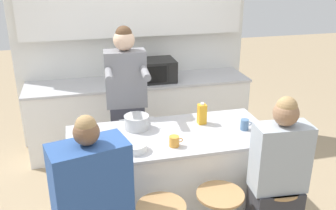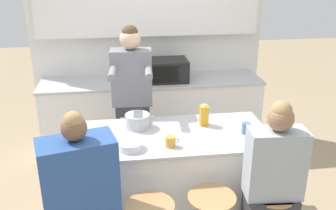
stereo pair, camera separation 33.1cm
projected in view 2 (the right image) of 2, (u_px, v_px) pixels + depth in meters
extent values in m
cube|color=silver|center=(149.00, 41.00, 4.95)|extent=(3.04, 0.06, 2.70)
cube|color=white|center=(149.00, 5.00, 4.68)|extent=(2.80, 0.16, 0.75)
cube|color=white|center=(152.00, 114.00, 4.96)|extent=(2.80, 0.61, 0.89)
cube|color=#BCBCC1|center=(152.00, 81.00, 4.80)|extent=(2.83, 0.64, 0.03)
cube|color=white|center=(169.00, 177.00, 3.49)|extent=(1.77, 0.78, 0.83)
cube|color=#BCBCC1|center=(169.00, 136.00, 3.33)|extent=(1.81, 0.82, 0.03)
cylinder|color=tan|center=(84.00, 209.00, 2.74)|extent=(0.37, 0.37, 0.02)
cylinder|color=tan|center=(150.00, 206.00, 2.77)|extent=(0.37, 0.37, 0.02)
cylinder|color=tan|center=(212.00, 198.00, 2.87)|extent=(0.37, 0.37, 0.02)
cylinder|color=tan|center=(272.00, 193.00, 2.92)|extent=(0.37, 0.37, 0.02)
cube|color=#383842|center=(134.00, 145.00, 4.07)|extent=(0.36, 0.24, 0.97)
cube|color=slate|center=(132.00, 77.00, 3.78)|extent=(0.42, 0.25, 0.57)
cylinder|color=slate|center=(112.00, 73.00, 3.48)|extent=(0.09, 0.32, 0.07)
cylinder|color=slate|center=(149.00, 73.00, 3.50)|extent=(0.09, 0.32, 0.07)
sphere|color=#DBB293|center=(130.00, 39.00, 3.64)|extent=(0.22, 0.22, 0.21)
sphere|color=#513823|center=(130.00, 33.00, 3.62)|extent=(0.17, 0.17, 0.16)
cube|color=#2D5193|center=(79.00, 177.00, 2.60)|extent=(0.57, 0.40, 0.57)
sphere|color=brown|center=(74.00, 128.00, 2.46)|extent=(0.21, 0.21, 0.17)
sphere|color=#A37F51|center=(73.00, 122.00, 2.45)|extent=(0.17, 0.17, 0.14)
cube|color=#9EA8B2|center=(275.00, 164.00, 2.79)|extent=(0.44, 0.25, 0.55)
sphere|color=#936B4C|center=(281.00, 118.00, 2.65)|extent=(0.21, 0.21, 0.19)
sphere|color=#A37F51|center=(281.00, 111.00, 2.63)|extent=(0.17, 0.17, 0.15)
cylinder|color=#B7BABC|center=(138.00, 121.00, 3.44)|extent=(0.22, 0.22, 0.12)
cylinder|color=#B7BABC|center=(137.00, 115.00, 3.42)|extent=(0.23, 0.23, 0.01)
cylinder|color=#B7BABC|center=(123.00, 118.00, 3.41)|extent=(0.05, 0.01, 0.01)
cylinder|color=#B7BABC|center=(152.00, 117.00, 3.45)|extent=(0.05, 0.01, 0.01)
cylinder|color=white|center=(130.00, 145.00, 3.07)|extent=(0.20, 0.20, 0.06)
cylinder|color=orange|center=(170.00, 141.00, 3.10)|extent=(0.09, 0.09, 0.09)
torus|color=orange|center=(177.00, 141.00, 3.11)|extent=(0.04, 0.01, 0.04)
cylinder|color=#4C7099|center=(246.00, 128.00, 3.33)|extent=(0.08, 0.08, 0.10)
torus|color=#4C7099|center=(251.00, 127.00, 3.34)|extent=(0.04, 0.01, 0.04)
ellipsoid|color=yellow|center=(81.00, 154.00, 2.96)|extent=(0.10, 0.04, 0.04)
ellipsoid|color=yellow|center=(78.00, 152.00, 2.98)|extent=(0.08, 0.09, 0.04)
ellipsoid|color=yellow|center=(84.00, 152.00, 2.99)|extent=(0.09, 0.09, 0.04)
cube|color=gold|center=(204.00, 116.00, 3.48)|extent=(0.07, 0.07, 0.19)
cylinder|color=white|center=(204.00, 105.00, 3.45)|extent=(0.03, 0.03, 0.02)
cube|color=black|center=(167.00, 70.00, 4.73)|extent=(0.51, 0.39, 0.27)
cube|color=black|center=(165.00, 75.00, 4.55)|extent=(0.32, 0.01, 0.21)
cube|color=black|center=(184.00, 74.00, 4.58)|extent=(0.09, 0.01, 0.22)
cylinder|color=#93563D|center=(134.00, 78.00, 4.75)|extent=(0.12, 0.12, 0.07)
sphere|color=#336633|center=(134.00, 70.00, 4.71)|extent=(0.16, 0.16, 0.16)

